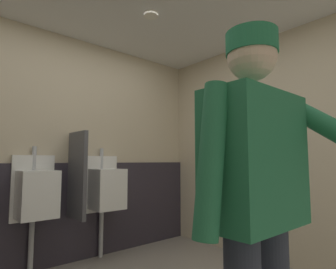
% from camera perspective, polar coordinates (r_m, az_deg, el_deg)
% --- Properties ---
extents(wall_back, '(4.13, 0.12, 2.51)m').
position_cam_1_polar(wall_back, '(3.31, -21.32, -2.25)').
color(wall_back, beige).
rests_on(wall_back, ground_plane).
extents(wall_right, '(0.12, 3.75, 2.51)m').
position_cam_1_polar(wall_right, '(3.30, 22.24, -2.21)').
color(wall_right, beige).
rests_on(wall_right, ground_plane).
extents(wainscot_band_back, '(3.53, 0.03, 1.07)m').
position_cam_1_polar(wainscot_band_back, '(3.29, -21.30, -14.85)').
color(wainscot_band_back, '#2D2833').
rests_on(wainscot_band_back, ground_plane).
extents(downlight_far, '(0.14, 0.14, 0.03)m').
position_cam_1_polar(downlight_far, '(2.91, -3.53, 23.36)').
color(downlight_far, white).
extents(urinal_left, '(0.40, 0.34, 1.24)m').
position_cam_1_polar(urinal_left, '(3.03, -25.49, -10.91)').
color(urinal_left, white).
rests_on(urinal_left, ground_plane).
extents(urinal_middle, '(0.40, 0.34, 1.24)m').
position_cam_1_polar(urinal_middle, '(3.31, -12.68, -10.78)').
color(urinal_middle, white).
rests_on(urinal_middle, ground_plane).
extents(privacy_divider_panel, '(0.04, 0.40, 0.90)m').
position_cam_1_polar(privacy_divider_panel, '(3.07, -18.19, -7.84)').
color(privacy_divider_panel, '#4C4C51').
extents(person, '(0.69, 0.60, 1.65)m').
position_cam_1_polar(person, '(1.22, 17.96, -10.97)').
color(person, '#2D3342').
rests_on(person, ground_plane).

